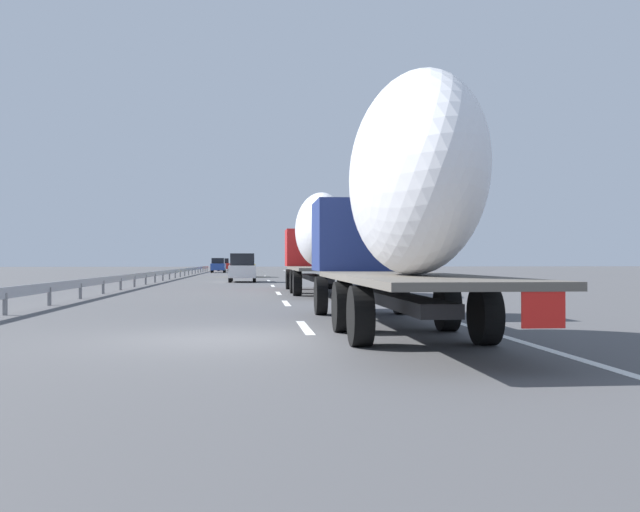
{
  "coord_description": "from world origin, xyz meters",
  "views": [
    {
      "loc": [
        -13.23,
        -0.67,
        1.46
      ],
      "look_at": [
        16.77,
        -3.55,
        1.68
      ],
      "focal_mm": 39.0,
      "sensor_mm": 36.0,
      "label": 1
    }
  ],
  "objects_px": {
    "car_red_compact": "(224,265)",
    "truck_trailing": "(398,202)",
    "truck_lead": "(318,238)",
    "road_sign": "(331,250)",
    "car_blue_sedan": "(218,265)",
    "car_white_van": "(243,268)",
    "car_yellow_coupe": "(246,267)"
  },
  "relations": [
    {
      "from": "truck_lead",
      "to": "car_red_compact",
      "type": "distance_m",
      "value": 72.34
    },
    {
      "from": "truck_lead",
      "to": "car_white_van",
      "type": "distance_m",
      "value": 17.71
    },
    {
      "from": "truck_lead",
      "to": "car_blue_sedan",
      "type": "height_order",
      "value": "truck_lead"
    },
    {
      "from": "car_red_compact",
      "to": "car_white_van",
      "type": "height_order",
      "value": "car_white_van"
    },
    {
      "from": "car_yellow_coupe",
      "to": "road_sign",
      "type": "bearing_deg",
      "value": -146.73
    },
    {
      "from": "car_yellow_coupe",
      "to": "car_red_compact",
      "type": "bearing_deg",
      "value": 5.34
    },
    {
      "from": "car_red_compact",
      "to": "car_yellow_coupe",
      "type": "distance_m",
      "value": 39.82
    },
    {
      "from": "car_red_compact",
      "to": "road_sign",
      "type": "relative_size",
      "value": 1.31
    },
    {
      "from": "truck_trailing",
      "to": "car_blue_sedan",
      "type": "height_order",
      "value": "truck_trailing"
    },
    {
      "from": "car_white_van",
      "to": "truck_trailing",
      "type": "bearing_deg",
      "value": -173.96
    },
    {
      "from": "car_blue_sedan",
      "to": "car_white_van",
      "type": "bearing_deg",
      "value": -174.69
    },
    {
      "from": "car_yellow_coupe",
      "to": "road_sign",
      "type": "relative_size",
      "value": 1.3
    },
    {
      "from": "truck_lead",
      "to": "car_white_van",
      "type": "bearing_deg",
      "value": 12.08
    },
    {
      "from": "car_blue_sedan",
      "to": "truck_lead",
      "type": "bearing_deg",
      "value": -172.6
    },
    {
      "from": "road_sign",
      "to": "car_blue_sedan",
      "type": "bearing_deg",
      "value": 16.83
    },
    {
      "from": "car_blue_sedan",
      "to": "car_red_compact",
      "type": "distance_m",
      "value": 15.36
    },
    {
      "from": "truck_lead",
      "to": "road_sign",
      "type": "xyz_separation_m",
      "value": [
        22.05,
        -3.1,
        -0.14
      ]
    },
    {
      "from": "truck_lead",
      "to": "road_sign",
      "type": "distance_m",
      "value": 22.26
    },
    {
      "from": "car_red_compact",
      "to": "truck_trailing",
      "type": "bearing_deg",
      "value": -175.32
    },
    {
      "from": "truck_lead",
      "to": "car_blue_sedan",
      "type": "bearing_deg",
      "value": 7.4
    },
    {
      "from": "car_blue_sedan",
      "to": "road_sign",
      "type": "relative_size",
      "value": 1.25
    },
    {
      "from": "road_sign",
      "to": "truck_trailing",
      "type": "bearing_deg",
      "value": 175.53
    },
    {
      "from": "truck_trailing",
      "to": "car_yellow_coupe",
      "type": "relative_size",
      "value": 2.91
    },
    {
      "from": "truck_lead",
      "to": "truck_trailing",
      "type": "relative_size",
      "value": 0.99
    },
    {
      "from": "truck_trailing",
      "to": "car_white_van",
      "type": "bearing_deg",
      "value": 6.04
    },
    {
      "from": "car_blue_sedan",
      "to": "road_sign",
      "type": "xyz_separation_m",
      "value": [
        -34.54,
        -10.44,
        1.43
      ]
    },
    {
      "from": "car_yellow_coupe",
      "to": "car_white_van",
      "type": "distance_m",
      "value": 15.05
    },
    {
      "from": "car_red_compact",
      "to": "road_sign",
      "type": "bearing_deg",
      "value": -168.19
    },
    {
      "from": "truck_lead",
      "to": "road_sign",
      "type": "bearing_deg",
      "value": -8.0
    },
    {
      "from": "car_red_compact",
      "to": "road_sign",
      "type": "height_order",
      "value": "road_sign"
    },
    {
      "from": "car_blue_sedan",
      "to": "car_yellow_coupe",
      "type": "bearing_deg",
      "value": -171.29
    },
    {
      "from": "car_white_van",
      "to": "car_blue_sedan",
      "type": "bearing_deg",
      "value": 5.31
    }
  ]
}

